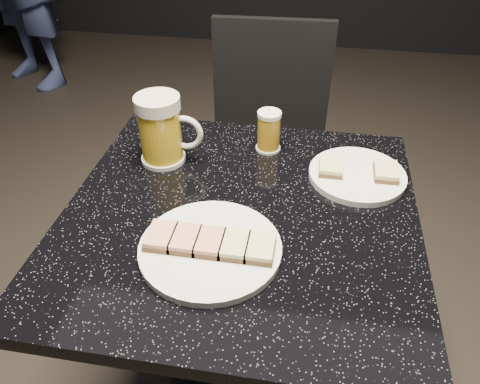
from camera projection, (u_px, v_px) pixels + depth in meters
name	position (u px, v px, depth m)	size (l,w,h in m)	color
plate_large	(210.00, 249.00, 0.84)	(0.26, 0.26, 0.01)	white
plate_small	(357.00, 175.00, 1.02)	(0.21, 0.21, 0.01)	white
table	(240.00, 292.00, 1.08)	(0.70, 0.70, 0.75)	black
beer_mug	(162.00, 130.00, 1.03)	(0.15, 0.10, 0.16)	silver
beer_tumbler	(269.00, 131.00, 1.08)	(0.06, 0.06, 0.10)	silver
chair	(267.00, 137.00, 1.64)	(0.43, 0.43, 0.87)	black
canapes_on_plate_large	(210.00, 242.00, 0.83)	(0.23, 0.07, 0.02)	#4C3521
canapes_on_plate_small	(358.00, 169.00, 1.01)	(0.17, 0.07, 0.02)	#4C3521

